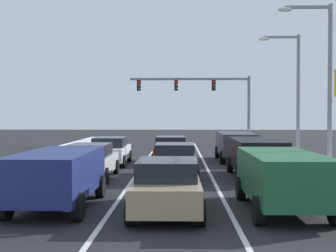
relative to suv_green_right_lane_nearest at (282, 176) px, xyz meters
name	(u,v)px	position (x,y,z in m)	size (l,w,h in m)	color
ground_plane	(173,175)	(-3.21, 7.63, -1.02)	(120.00, 120.00, 0.00)	black
lane_stripe_between_right_lane_and_center_lane	(206,166)	(-1.51, 11.13, -1.01)	(0.14, 38.51, 0.01)	silver
lane_stripe_between_center_lane_and_left_lane	(142,166)	(-4.91, 11.13, -1.01)	(0.14, 38.51, 0.01)	silver
snow_bank_right_shoulder	(307,162)	(3.79, 11.13, -0.75)	(2.00, 38.51, 0.53)	white
snow_bank_left_shoulder	(43,160)	(-10.21, 11.13, -0.72)	(2.14, 38.51, 0.60)	white
suv_green_right_lane_nearest	(282,176)	(0.00, 0.00, 0.00)	(2.16, 4.90, 1.67)	#1E5633
suv_black_right_lane_second	(256,154)	(0.44, 7.06, 0.00)	(2.16, 4.90, 1.67)	black
suv_charcoal_right_lane_third	(236,144)	(0.41, 14.06, 0.00)	(2.16, 4.90, 1.67)	#38383D
sedan_tan_center_lane_nearest	(167,186)	(-3.29, -0.29, -0.25)	(2.00, 4.50, 1.51)	#937F60
sedan_gray_center_lane_second	(175,161)	(-3.14, 6.66, -0.25)	(2.00, 4.50, 1.51)	slate
sedan_red_center_lane_third	(171,149)	(-3.42, 12.90, -0.25)	(2.00, 4.50, 1.51)	maroon
suv_navy_left_lane_nearest	(59,174)	(-6.53, 0.34, 0.00)	(2.16, 4.90, 1.67)	navy
sedan_silver_left_lane_second	(90,161)	(-6.76, 6.44, -0.25)	(2.00, 4.50, 1.51)	#B7BABF
sedan_white_left_lane_third	(110,151)	(-6.74, 11.97, -0.25)	(2.00, 4.50, 1.51)	silver
traffic_light_gantry	(207,92)	(-0.44, 28.62, 3.72)	(10.94, 0.47, 6.20)	slate
street_lamp_right_mid	(323,71)	(4.02, 9.38, 3.84)	(2.66, 0.36, 8.11)	gray
street_lamp_right_far	(292,84)	(4.29, 16.38, 3.69)	(2.66, 0.36, 7.83)	gray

